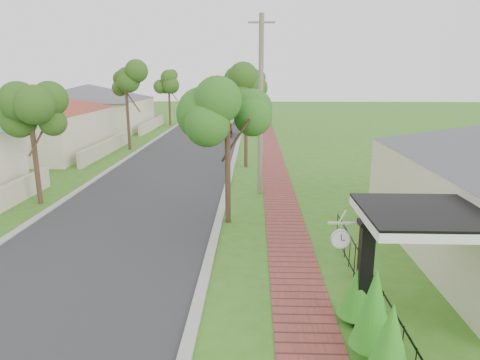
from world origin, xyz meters
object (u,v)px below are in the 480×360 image
(near_tree, at_px, (227,115))
(station_clock, at_px, (341,238))
(porch_post, at_px, (364,279))
(parked_car_red, at_px, (222,127))
(parked_car_white, at_px, (229,117))
(utility_pole, at_px, (261,106))

(near_tree, height_order, station_clock, near_tree)
(porch_post, bearing_deg, near_tree, 117.18)
(parked_car_red, relative_size, parked_car_white, 1.11)
(porch_post, distance_m, parked_car_white, 41.52)
(porch_post, height_order, parked_car_red, porch_post)
(near_tree, bearing_deg, parked_car_white, 93.38)
(parked_car_red, xyz_separation_m, utility_pole, (3.30, -19.75, 3.41))
(porch_post, relative_size, station_clock, 3.31)
(porch_post, height_order, parked_car_white, porch_post)
(porch_post, relative_size, near_tree, 0.48)
(parked_car_white, xyz_separation_m, utility_pole, (3.30, -30.14, 3.51))
(parked_car_white, bearing_deg, near_tree, -75.49)
(porch_post, xyz_separation_m, near_tree, (-3.52, 6.86, 3.04))
(parked_car_red, distance_m, near_tree, 24.21)
(near_tree, bearing_deg, utility_pole, 72.87)
(parked_car_white, bearing_deg, station_clock, -71.80)
(porch_post, distance_m, parked_car_red, 31.25)
(utility_pole, distance_m, station_clock, 10.97)
(porch_post, relative_size, parked_car_red, 0.56)
(porch_post, relative_size, utility_pole, 0.31)
(station_clock, bearing_deg, porch_post, -38.93)
(station_clock, bearing_deg, parked_car_red, 99.46)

